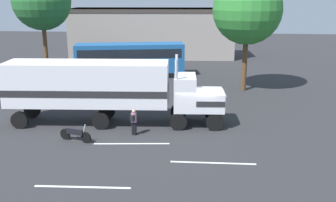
# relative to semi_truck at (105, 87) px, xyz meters

# --- Properties ---
(ground_plane) EXTENTS (120.00, 120.00, 0.00)m
(ground_plane) POSITION_rel_semi_truck_xyz_m (5.99, 0.09, -2.52)
(ground_plane) COLOR #2D2D30
(lane_stripe_near) EXTENTS (4.39, 0.61, 0.01)m
(lane_stripe_near) POSITION_rel_semi_truck_xyz_m (2.37, -3.41, -2.52)
(lane_stripe_near) COLOR silver
(lane_stripe_near) RESTS_ON ground_plane
(lane_stripe_mid) EXTENTS (4.40, 0.25, 0.01)m
(lane_stripe_mid) POSITION_rel_semi_truck_xyz_m (7.03, -5.62, -2.52)
(lane_stripe_mid) COLOR silver
(lane_stripe_mid) RESTS_ON ground_plane
(lane_stripe_far) EXTENTS (4.40, 0.37, 0.01)m
(lane_stripe_far) POSITION_rel_semi_truck_xyz_m (1.11, -8.77, -2.52)
(lane_stripe_far) COLOR silver
(lane_stripe_far) RESTS_ON ground_plane
(semi_truck) EXTENTS (14.30, 3.74, 4.50)m
(semi_truck) POSITION_rel_semi_truck_xyz_m (0.00, 0.00, 0.00)
(semi_truck) COLOR white
(semi_truck) RESTS_ON ground_plane
(person_bystander) EXTENTS (0.38, 0.48, 1.63)m
(person_bystander) POSITION_rel_semi_truck_xyz_m (2.25, -1.96, -1.63)
(person_bystander) COLOR black
(person_bystander) RESTS_ON ground_plane
(parked_bus) EXTENTS (11.29, 4.67, 3.40)m
(parked_bus) POSITION_rel_semi_truck_xyz_m (-1.21, 15.02, -0.46)
(parked_bus) COLOR #1E5999
(parked_bus) RESTS_ON ground_plane
(parked_car) EXTENTS (4.42, 1.86, 1.57)m
(parked_car) POSITION_rel_semi_truck_xyz_m (-9.02, 7.11, -1.72)
(parked_car) COLOR black
(parked_car) RESTS_ON ground_plane
(motorcycle) EXTENTS (2.05, 0.72, 1.12)m
(motorcycle) POSITION_rel_semi_truck_xyz_m (-0.99, -3.30, -2.04)
(motorcycle) COLOR black
(motorcycle) RESTS_ON ground_plane
(tree_left) EXTENTS (6.23, 6.23, 10.65)m
(tree_left) POSITION_rel_semi_truck_xyz_m (-11.09, 17.35, 4.99)
(tree_left) COLOR brown
(tree_left) RESTS_ON ground_plane
(tree_center) EXTENTS (5.89, 5.89, 9.98)m
(tree_center) POSITION_rel_semi_truck_xyz_m (9.96, 10.17, 4.48)
(tree_center) COLOR brown
(tree_center) RESTS_ON ground_plane
(building_backdrop) EXTENTS (21.70, 7.45, 6.40)m
(building_backdrop) POSITION_rel_semi_truck_xyz_m (-0.61, 27.79, 0.89)
(building_backdrop) COLOR #9E938C
(building_backdrop) RESTS_ON ground_plane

